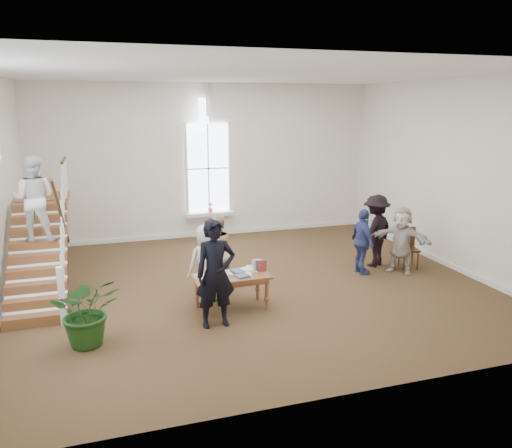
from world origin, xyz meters
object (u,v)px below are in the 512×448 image
object	(u,v)px
police_officer	(216,274)
side_chair	(408,245)
elderly_woman	(207,263)
floor_plant	(87,310)
person_yellow	(216,252)
woman_cluster_a	(363,242)
woman_cluster_c	(401,240)
woman_cluster_b	(376,231)
library_table	(231,279)

from	to	relation	value
police_officer	side_chair	size ratio (longest dim) A/B	2.02
elderly_woman	floor_plant	xyz separation A→B (m)	(-2.28, -1.33, -0.19)
person_yellow	woman_cluster_a	distance (m)	3.50
police_officer	side_chair	xyz separation A→B (m)	(5.24, 1.90, -0.44)
woman_cluster_c	floor_plant	world-z (taller)	woman_cluster_c
police_officer	woman_cluster_c	distance (m)	5.05
woman_cluster_c	side_chair	size ratio (longest dim) A/B	1.63
woman_cluster_c	side_chair	world-z (taller)	woman_cluster_c
woman_cluster_b	woman_cluster_c	world-z (taller)	woman_cluster_b
woman_cluster_c	floor_plant	distance (m)	7.17
elderly_woman	person_yellow	distance (m)	0.59
woman_cluster_b	woman_cluster_a	bearing A→B (deg)	8.38
woman_cluster_a	side_chair	world-z (taller)	woman_cluster_a
person_yellow	woman_cluster_b	xyz separation A→B (m)	(4.10, 0.45, 0.05)
woman_cluster_a	woman_cluster_b	size ratio (longest dim) A/B	0.87
elderly_woman	woman_cluster_b	size ratio (longest dim) A/B	0.89
police_officer	woman_cluster_c	xyz separation A→B (m)	(4.80, 1.55, -0.19)
police_officer	floor_plant	xyz separation A→B (m)	(-2.18, -0.08, -0.38)
library_table	floor_plant	bearing A→B (deg)	-165.95
woman_cluster_b	elderly_woman	bearing A→B (deg)	-16.26
elderly_woman	person_yellow	world-z (taller)	person_yellow
library_table	police_officer	bearing A→B (deg)	-125.72
elderly_woman	library_table	bearing A→B (deg)	110.37
library_table	woman_cluster_b	xyz separation A→B (m)	(4.06, 1.55, 0.28)
woman_cluster_b	woman_cluster_c	size ratio (longest dim) A/B	1.12
library_table	woman_cluster_a	bearing A→B (deg)	15.94
woman_cluster_a	floor_plant	xyz separation A→B (m)	(-6.08, -1.84, -0.17)
woman_cluster_a	woman_cluster_c	xyz separation A→B (m)	(0.90, -0.20, 0.02)
person_yellow	floor_plant	size ratio (longest dim) A/B	1.39
library_table	elderly_woman	size ratio (longest dim) A/B	0.94
person_yellow	side_chair	world-z (taller)	person_yellow
police_officer	library_table	bearing A→B (deg)	54.15
person_yellow	woman_cluster_c	distance (m)	4.41
floor_plant	person_yellow	bearing A→B (deg)	35.41
person_yellow	floor_plant	distance (m)	3.17
elderly_woman	woman_cluster_a	world-z (taller)	elderly_woman
police_officer	person_yellow	world-z (taller)	police_officer
police_officer	person_yellow	bearing A→B (deg)	75.31
floor_plant	side_chair	distance (m)	7.68
person_yellow	side_chair	xyz separation A→B (m)	(4.84, 0.15, -0.30)
library_table	woman_cluster_b	size ratio (longest dim) A/B	0.84
woman_cluster_a	woman_cluster_c	bearing A→B (deg)	-101.69
woman_cluster_b	floor_plant	xyz separation A→B (m)	(-6.68, -2.29, -0.28)
elderly_woman	woman_cluster_b	distance (m)	4.51
library_table	police_officer	distance (m)	0.87
person_yellow	woman_cluster_a	size ratio (longest dim) A/B	1.08
person_yellow	library_table	bearing A→B (deg)	75.79
woman_cluster_c	side_chair	distance (m)	0.61
police_officer	woman_cluster_a	xyz separation A→B (m)	(3.90, 1.75, -0.21)
floor_plant	woman_cluster_c	bearing A→B (deg)	13.20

